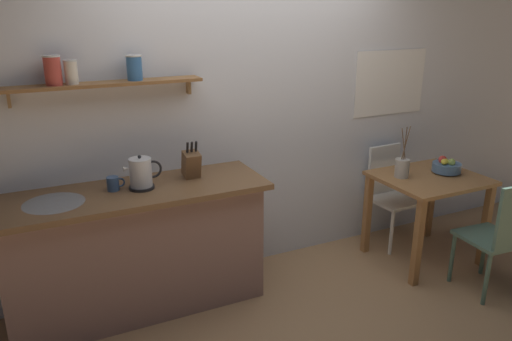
{
  "coord_description": "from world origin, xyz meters",
  "views": [
    {
      "loc": [
        -1.6,
        -2.88,
        2.11
      ],
      "look_at": [
        -0.1,
        0.25,
        0.95
      ],
      "focal_mm": 34.68,
      "sensor_mm": 36.0,
      "label": 1
    }
  ],
  "objects_px": {
    "dining_chair_near": "(500,234)",
    "electric_kettle": "(141,174)",
    "fruit_bowl": "(446,166)",
    "twig_vase": "(402,168)",
    "coffee_mug_by_sink": "(113,184)",
    "knife_block": "(191,164)",
    "dining_chair_far": "(390,190)",
    "dining_table": "(428,191)"
  },
  "relations": [
    {
      "from": "twig_vase",
      "to": "knife_block",
      "type": "distance_m",
      "value": 1.75
    },
    {
      "from": "knife_block",
      "to": "coffee_mug_by_sink",
      "type": "relative_size",
      "value": 2.27
    },
    {
      "from": "twig_vase",
      "to": "knife_block",
      "type": "height_order",
      "value": "knife_block"
    },
    {
      "from": "dining_chair_near",
      "to": "twig_vase",
      "type": "distance_m",
      "value": 0.88
    },
    {
      "from": "dining_chair_near",
      "to": "knife_block",
      "type": "distance_m",
      "value": 2.33
    },
    {
      "from": "fruit_bowl",
      "to": "twig_vase",
      "type": "bearing_deg",
      "value": 168.93
    },
    {
      "from": "dining_chair_near",
      "to": "electric_kettle",
      "type": "xyz_separation_m",
      "value": [
        -2.4,
        0.97,
        0.53
      ]
    },
    {
      "from": "electric_kettle",
      "to": "dining_table",
      "type": "bearing_deg",
      "value": -7.29
    },
    {
      "from": "twig_vase",
      "to": "electric_kettle",
      "type": "bearing_deg",
      "value": 174.3
    },
    {
      "from": "electric_kettle",
      "to": "coffee_mug_by_sink",
      "type": "bearing_deg",
      "value": 166.36
    },
    {
      "from": "dining_table",
      "to": "electric_kettle",
      "type": "height_order",
      "value": "electric_kettle"
    },
    {
      "from": "dining_chair_near",
      "to": "knife_block",
      "type": "xyz_separation_m",
      "value": [
        -2.02,
        1.03,
        0.53
      ]
    },
    {
      "from": "twig_vase",
      "to": "coffee_mug_by_sink",
      "type": "bearing_deg",
      "value": 173.65
    },
    {
      "from": "twig_vase",
      "to": "coffee_mug_by_sink",
      "type": "height_order",
      "value": "twig_vase"
    },
    {
      "from": "dining_chair_near",
      "to": "fruit_bowl",
      "type": "distance_m",
      "value": 0.75
    },
    {
      "from": "dining_chair_near",
      "to": "twig_vase",
      "type": "relative_size",
      "value": 2.15
    },
    {
      "from": "electric_kettle",
      "to": "knife_block",
      "type": "distance_m",
      "value": 0.38
    },
    {
      "from": "dining_chair_far",
      "to": "knife_block",
      "type": "height_order",
      "value": "knife_block"
    },
    {
      "from": "fruit_bowl",
      "to": "electric_kettle",
      "type": "height_order",
      "value": "electric_kettle"
    },
    {
      "from": "dining_chair_near",
      "to": "coffee_mug_by_sink",
      "type": "xyz_separation_m",
      "value": [
        -2.58,
        1.01,
        0.47
      ]
    },
    {
      "from": "knife_block",
      "to": "coffee_mug_by_sink",
      "type": "bearing_deg",
      "value": -178.01
    },
    {
      "from": "dining_chair_far",
      "to": "fruit_bowl",
      "type": "xyz_separation_m",
      "value": [
        0.23,
        -0.41,
        0.32
      ]
    },
    {
      "from": "fruit_bowl",
      "to": "twig_vase",
      "type": "distance_m",
      "value": 0.42
    },
    {
      "from": "dining_chair_near",
      "to": "electric_kettle",
      "type": "relative_size",
      "value": 3.56
    },
    {
      "from": "dining_chair_near",
      "to": "coffee_mug_by_sink",
      "type": "height_order",
      "value": "coffee_mug_by_sink"
    },
    {
      "from": "knife_block",
      "to": "dining_chair_far",
      "type": "bearing_deg",
      "value": 1.57
    },
    {
      "from": "dining_chair_far",
      "to": "dining_chair_near",
      "type": "bearing_deg",
      "value": -83.55
    },
    {
      "from": "dining_table",
      "to": "coffee_mug_by_sink",
      "type": "bearing_deg",
      "value": 172.24
    },
    {
      "from": "fruit_bowl",
      "to": "twig_vase",
      "type": "xyz_separation_m",
      "value": [
        -0.41,
        0.08,
        0.02
      ]
    },
    {
      "from": "fruit_bowl",
      "to": "electric_kettle",
      "type": "bearing_deg",
      "value": 173.4
    },
    {
      "from": "twig_vase",
      "to": "knife_block",
      "type": "bearing_deg",
      "value": 171.0
    },
    {
      "from": "knife_block",
      "to": "coffee_mug_by_sink",
      "type": "distance_m",
      "value": 0.56
    },
    {
      "from": "dining_table",
      "to": "knife_block",
      "type": "xyz_separation_m",
      "value": [
        -1.95,
        0.36,
        0.41
      ]
    },
    {
      "from": "dining_chair_near",
      "to": "coffee_mug_by_sink",
      "type": "relative_size",
      "value": 7.61
    },
    {
      "from": "dining_chair_far",
      "to": "twig_vase",
      "type": "distance_m",
      "value": 0.51
    },
    {
      "from": "knife_block",
      "to": "twig_vase",
      "type": "bearing_deg",
      "value": -9.0
    },
    {
      "from": "dining_table",
      "to": "fruit_bowl",
      "type": "bearing_deg",
      "value": 2.34
    },
    {
      "from": "dining_table",
      "to": "dining_chair_near",
      "type": "distance_m",
      "value": 0.68
    },
    {
      "from": "dining_table",
      "to": "fruit_bowl",
      "type": "relative_size",
      "value": 3.55
    },
    {
      "from": "dining_chair_near",
      "to": "fruit_bowl",
      "type": "relative_size",
      "value": 3.91
    },
    {
      "from": "dining_chair_far",
      "to": "electric_kettle",
      "type": "distance_m",
      "value": 2.34
    },
    {
      "from": "dining_chair_far",
      "to": "electric_kettle",
      "type": "bearing_deg",
      "value": -177.1
    }
  ]
}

